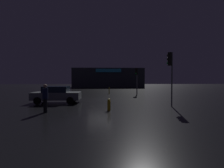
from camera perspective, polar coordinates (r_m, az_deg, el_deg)
ground_plane at (r=18.26m, az=-4.15°, el=-5.19°), size 120.00×120.00×0.00m
store_building at (r=48.35m, az=-1.33°, el=2.08°), size 19.08×8.25×5.18m
traffic_signal_main at (r=24.38m, az=8.22°, el=2.68°), size 0.41×0.43×3.74m
traffic_signal_opposite at (r=14.27m, az=18.88°, el=6.04°), size 0.43×0.41×4.27m
car_near at (r=16.39m, az=-18.03°, el=-3.28°), size 4.26×2.05×1.51m
pedestrian at (r=11.83m, az=-21.40°, el=-3.73°), size 0.47×0.47×1.83m
fire_hydrant at (r=11.82m, az=-1.02°, el=-6.88°), size 0.22×0.22×0.83m
bollard_kerb_a at (r=25.31m, az=-0.97°, el=-2.23°), size 0.13×0.13×0.95m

